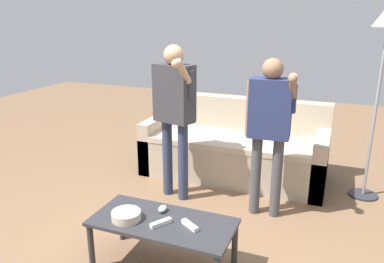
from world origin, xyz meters
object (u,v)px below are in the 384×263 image
couch (235,149)px  game_remote_nunchuk (163,209)px  game_remote_wand_far (161,223)px  coffee_table (163,227)px  player_right (270,120)px  snack_bowl (126,215)px  game_remote_wand_near (190,225)px  player_left (174,105)px

couch → game_remote_nunchuk: 1.73m
couch → game_remote_wand_far: couch is taller
coffee_table → player_right: (0.53, 1.05, 0.57)m
snack_bowl → game_remote_wand_near: size_ratio=1.39×
coffee_table → player_right: size_ratio=0.71×
game_remote_wand_near → couch: bearing=95.9°
couch → player_left: bearing=-117.9°
player_right → couch: bearing=122.8°
snack_bowl → game_remote_nunchuk: size_ratio=2.38×
coffee_table → snack_bowl: snack_bowl is taller
player_right → player_left: (-0.91, 0.03, 0.05)m
couch → game_remote_wand_near: couch is taller
coffee_table → player_right: player_right is taller
couch → player_right: (0.51, -0.79, 0.60)m
couch → player_right: bearing=-57.2°
coffee_table → game_remote_wand_far: bearing=-76.1°
player_left → couch: bearing=62.1°
game_remote_wand_far → game_remote_wand_near: bearing=13.1°
couch → snack_bowl: (-0.27, -1.92, 0.11)m
game_remote_nunchuk → game_remote_wand_near: bearing=-25.0°
couch → coffee_table: bearing=-90.6°
game_remote_wand_far → couch: bearing=89.8°
player_left → game_remote_wand_near: (0.60, -1.08, -0.55)m
coffee_table → player_left: size_ratio=0.67×
couch → player_right: size_ratio=1.41×
game_remote_wand_near → game_remote_wand_far: bearing=-166.9°
couch → player_right: player_right is taller
game_remote_nunchuk → player_left: (-0.33, 0.96, 0.54)m
player_left → game_remote_wand_far: bearing=-70.5°
player_right → player_left: bearing=178.4°
couch → snack_bowl: 1.94m
player_right → game_remote_wand_near: player_right is taller
game_remote_nunchuk → player_right: player_right is taller
snack_bowl → game_remote_wand_far: size_ratio=1.33×
player_left → game_remote_wand_far: player_left is taller
game_remote_nunchuk → game_remote_wand_near: (0.27, -0.12, -0.01)m
couch → coffee_table: couch is taller
couch → coffee_table: 1.84m
game_remote_wand_far → coffee_table: bearing=103.9°
coffee_table → player_left: player_left is taller
coffee_table → game_remote_wand_far: (0.01, -0.05, 0.06)m
game_remote_nunchuk → player_left: 1.15m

